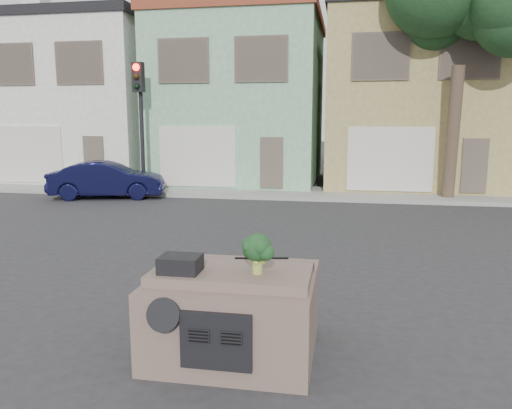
# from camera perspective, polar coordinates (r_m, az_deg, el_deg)

# --- Properties ---
(ground_plane) EXTENTS (120.00, 120.00, 0.00)m
(ground_plane) POSITION_cam_1_polar(r_m,az_deg,el_deg) (9.40, 1.62, -8.41)
(ground_plane) COLOR #303033
(ground_plane) RESTS_ON ground
(sidewalk) EXTENTS (40.00, 3.00, 0.15)m
(sidewalk) POSITION_cam_1_polar(r_m,az_deg,el_deg) (19.59, 6.24, 1.27)
(sidewalk) COLOR gray
(sidewalk) RESTS_ON ground
(townhouse_white) EXTENTS (7.20, 8.20, 7.55)m
(townhouse_white) POSITION_cam_1_polar(r_m,az_deg,el_deg) (26.40, -17.95, 11.08)
(townhouse_white) COLOR silver
(townhouse_white) RESTS_ON ground
(townhouse_mint) EXTENTS (7.20, 8.20, 7.55)m
(townhouse_mint) POSITION_cam_1_polar(r_m,az_deg,el_deg) (23.84, -1.49, 11.73)
(townhouse_mint) COLOR #83BA92
(townhouse_mint) RESTS_ON ground
(townhouse_tan) EXTENTS (7.20, 8.20, 7.55)m
(townhouse_tan) POSITION_cam_1_polar(r_m,az_deg,el_deg) (23.50, 17.10, 11.35)
(townhouse_tan) COLOR tan
(townhouse_tan) RESTS_ON ground
(navy_sedan) EXTENTS (4.42, 2.50, 1.38)m
(navy_sedan) POSITION_cam_1_polar(r_m,az_deg,el_deg) (19.63, -16.53, 0.73)
(navy_sedan) COLOR black
(navy_sedan) RESTS_ON ground
(traffic_signal) EXTENTS (0.40, 0.40, 5.10)m
(traffic_signal) POSITION_cam_1_polar(r_m,az_deg,el_deg) (19.94, -13.03, 8.37)
(traffic_signal) COLOR black
(traffic_signal) RESTS_ON ground
(tree_near) EXTENTS (4.40, 4.00, 8.50)m
(tree_near) POSITION_cam_1_polar(r_m,az_deg,el_deg) (19.04, 21.91, 13.01)
(tree_near) COLOR #1D4021
(tree_near) RESTS_ON ground
(car_dashboard) EXTENTS (2.00, 1.80, 1.12)m
(car_dashboard) POSITION_cam_1_polar(r_m,az_deg,el_deg) (6.43, -2.45, -11.84)
(car_dashboard) COLOR #705B50
(car_dashboard) RESTS_ON ground
(instrument_hump) EXTENTS (0.48, 0.38, 0.20)m
(instrument_hump) POSITION_cam_1_polar(r_m,az_deg,el_deg) (6.05, -8.64, -6.73)
(instrument_hump) COLOR black
(instrument_hump) RESTS_ON car_dashboard
(wiper_arm) EXTENTS (0.69, 0.15, 0.02)m
(wiper_arm) POSITION_cam_1_polar(r_m,az_deg,el_deg) (6.55, 0.65, -6.15)
(wiper_arm) COLOR black
(wiper_arm) RESTS_ON car_dashboard
(broccoli) EXTENTS (0.57, 0.57, 0.50)m
(broccoli) POSITION_cam_1_polar(r_m,az_deg,el_deg) (5.89, 0.15, -5.57)
(broccoli) COLOR #163819
(broccoli) RESTS_ON car_dashboard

